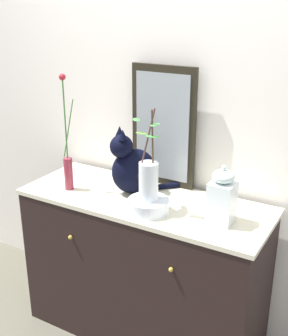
{
  "coord_description": "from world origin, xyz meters",
  "views": [
    {
      "loc": [
        1.11,
        -1.91,
        1.9
      ],
      "look_at": [
        0.0,
        0.0,
        1.06
      ],
      "focal_mm": 47.5,
      "sensor_mm": 36.0,
      "label": 1
    }
  ],
  "objects": [
    {
      "name": "ground_plane",
      "position": [
        0.0,
        0.0,
        0.0
      ],
      "size": [
        6.0,
        6.0,
        0.0
      ],
      "primitive_type": "plane",
      "color": "#565345"
    },
    {
      "name": "jar_lidded_porcelain",
      "position": [
        0.46,
        -0.04,
        1.01
      ],
      "size": [
        0.12,
        0.12,
        0.3
      ],
      "color": "white",
      "rests_on": "sideboard"
    },
    {
      "name": "wall_back",
      "position": [
        0.0,
        0.34,
        1.3
      ],
      "size": [
        4.4,
        0.08,
        2.6
      ],
      "primitive_type": "cube",
      "color": "white",
      "rests_on": "ground_plane"
    },
    {
      "name": "mirror_leaning",
      "position": [
        -0.02,
        0.24,
        1.23
      ],
      "size": [
        0.39,
        0.03,
        0.69
      ],
      "color": "black",
      "rests_on": "sideboard"
    },
    {
      "name": "sideboard",
      "position": [
        0.0,
        -0.0,
        0.44
      ],
      "size": [
        1.39,
        0.55,
        0.88
      ],
      "color": "black",
      "rests_on": "ground_plane"
    },
    {
      "name": "vase_glass_clear",
      "position": [
        0.1,
        -0.12,
        1.06
      ],
      "size": [
        0.19,
        0.14,
        0.47
      ],
      "color": "silver",
      "rests_on": "bowl_porcelain"
    },
    {
      "name": "cat_sitting",
      "position": [
        -0.1,
        0.04,
        1.04
      ],
      "size": [
        0.36,
        0.37,
        0.38
      ],
      "color": "black",
      "rests_on": "sideboard"
    },
    {
      "name": "vase_slim_green",
      "position": [
        -0.44,
        -0.1,
        1.04
      ],
      "size": [
        0.09,
        0.05,
        0.66
      ],
      "color": "maroon",
      "rests_on": "sideboard"
    },
    {
      "name": "bowl_porcelain",
      "position": [
        0.1,
        -0.13,
        0.92
      ],
      "size": [
        0.21,
        0.21,
        0.07
      ],
      "primitive_type": "cylinder",
      "color": "white",
      "rests_on": "sideboard"
    }
  ]
}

